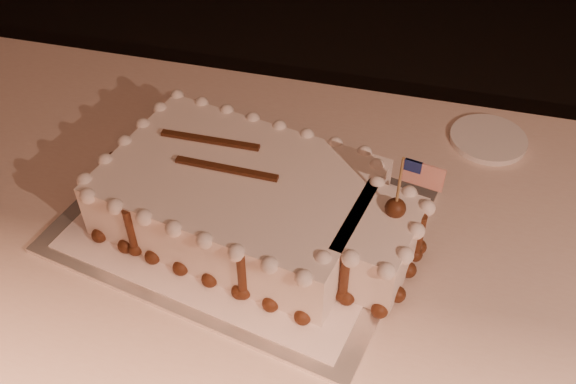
% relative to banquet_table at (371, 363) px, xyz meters
% --- Properties ---
extents(room_shell, '(6.10, 8.10, 2.90)m').
position_rel_banquet_table_xyz_m(room_shell, '(0.00, -0.60, 1.02)').
color(room_shell, black).
rests_on(room_shell, ground).
extents(banquet_table, '(2.40, 0.80, 0.75)m').
position_rel_banquet_table_xyz_m(banquet_table, '(0.00, 0.00, 0.00)').
color(banquet_table, beige).
rests_on(banquet_table, ground).
extents(cake_board, '(0.62, 0.51, 0.01)m').
position_rel_banquet_table_xyz_m(cake_board, '(-0.25, -0.03, 0.38)').
color(cake_board, silver).
rests_on(cake_board, banquet_table).
extents(doily, '(0.55, 0.46, 0.00)m').
position_rel_banquet_table_xyz_m(doily, '(-0.25, -0.03, 0.38)').
color(doily, white).
rests_on(doily, cake_board).
extents(sheet_cake, '(0.54, 0.37, 0.20)m').
position_rel_banquet_table_xyz_m(sheet_cake, '(-0.22, -0.03, 0.43)').
color(sheet_cake, white).
rests_on(sheet_cake, doily).
extents(side_plate, '(0.14, 0.14, 0.01)m').
position_rel_banquet_table_xyz_m(side_plate, '(0.14, 0.29, 0.38)').
color(side_plate, white).
rests_on(side_plate, banquet_table).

